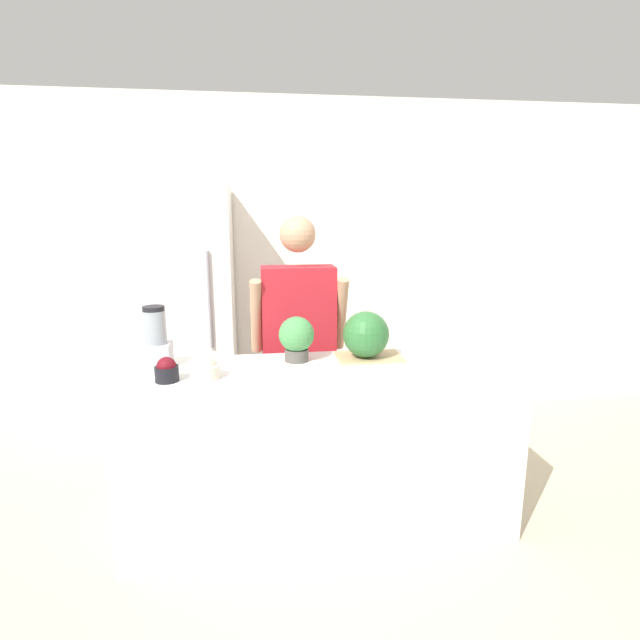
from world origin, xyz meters
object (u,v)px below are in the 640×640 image
watermelon (366,334)px  potted_plant (297,337)px  refrigerator (184,318)px  bowl_cream (205,369)px  bowl_cherries (167,370)px  person (299,349)px  blender (156,340)px

watermelon → potted_plant: bearing=176.7°
refrigerator → bowl_cream: size_ratio=12.59×
bowl_cherries → bowl_cream: bowl_cherries is taller
watermelon → bowl_cherries: 1.06m
person → bowl_cherries: size_ratio=14.09×
watermelon → blender: (-1.12, 0.04, -0.00)m
refrigerator → potted_plant: size_ratio=7.68×
refrigerator → potted_plant: (0.74, -1.11, 0.11)m
blender → bowl_cherries: bearing=-70.9°
refrigerator → blender: bearing=-90.0°
blender → bowl_cream: bearing=-42.1°
person → bowl_cherries: bearing=-136.1°
bowl_cherries → bowl_cream: 0.18m
blender → potted_plant: 0.74m
bowl_cherries → potted_plant: potted_plant is taller
potted_plant → refrigerator: bearing=123.7°
potted_plant → bowl_cream: bearing=-154.6°
person → blender: 0.91m
bowl_cream → bowl_cherries: bearing=-172.9°
bowl_cream → potted_plant: (0.47, 0.22, 0.09)m
potted_plant → person: bearing=83.3°
person → watermelon: size_ratio=6.66×
refrigerator → person: refrigerator is taller
watermelon → bowl_cream: bearing=-166.7°
person → watermelon: 0.59m
bowl_cherries → bowl_cream: bearing=7.1°
blender → refrigerator: bearing=90.0°
watermelon → bowl_cream: watermelon is taller
bowl_cherries → bowl_cream: (0.18, 0.02, -0.01)m
person → bowl_cream: (-0.52, -0.65, 0.10)m
person → potted_plant: size_ratio=6.89×
refrigerator → bowl_cherries: (0.09, -1.36, 0.03)m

